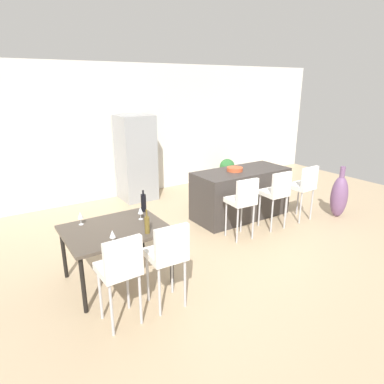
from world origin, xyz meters
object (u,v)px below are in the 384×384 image
(kitchen_island, at_px, (241,194))
(dining_chair_near, at_px, (120,267))
(dining_chair_far, at_px, (168,252))
(wine_bottle_end, at_px, (147,224))
(bar_chair_left, at_px, (243,199))
(wine_bottle_left, at_px, (144,203))
(wine_glass_middle, at_px, (140,211))
(floor_vase, at_px, (339,196))
(bar_chair_middle, at_px, (276,191))
(refrigerator, at_px, (136,158))
(potted_plant, at_px, (227,168))
(bar_chair_right, at_px, (304,185))
(wine_glass_right, at_px, (112,234))
(fruit_bowl, at_px, (235,169))
(dining_table, at_px, (115,233))
(wine_glass_far, at_px, (80,216))

(kitchen_island, bearing_deg, dining_chair_near, -151.34)
(dining_chair_far, distance_m, wine_bottle_end, 0.53)
(kitchen_island, xyz_separation_m, bar_chair_left, (-0.65, -0.78, 0.24))
(bar_chair_left, xyz_separation_m, wine_bottle_left, (-1.61, 0.28, 0.17))
(wine_glass_middle, height_order, floor_vase, floor_vase)
(bar_chair_middle, bearing_deg, wine_bottle_end, -171.27)
(refrigerator, relative_size, potted_plant, 3.09)
(bar_chair_right, bearing_deg, wine_glass_middle, 179.40)
(bar_chair_left, bearing_deg, potted_plant, 55.08)
(bar_chair_middle, distance_m, wine_glass_right, 3.16)
(kitchen_island, height_order, potted_plant, kitchen_island)
(wine_glass_middle, bearing_deg, fruit_bowl, 18.81)
(floor_vase, bearing_deg, dining_table, 177.16)
(wine_bottle_left, height_order, wine_glass_middle, wine_bottle_left)
(wine_glass_middle, distance_m, potted_plant, 4.73)
(kitchen_island, bearing_deg, potted_plant, 57.01)
(dining_table, height_order, refrigerator, refrigerator)
(dining_chair_near, bearing_deg, bar_chair_right, 13.02)
(wine_bottle_end, bearing_deg, wine_glass_middle, 75.07)
(dining_chair_far, xyz_separation_m, wine_bottle_end, (-0.00, 0.50, 0.15))
(bar_chair_middle, height_order, potted_plant, bar_chair_middle)
(kitchen_island, distance_m, wine_bottle_end, 2.84)
(wine_glass_far, xyz_separation_m, potted_plant, (4.49, 2.56, -0.52))
(wine_bottle_left, bearing_deg, fruit_bowl, 13.98)
(floor_vase, bearing_deg, bar_chair_left, 173.08)
(refrigerator, distance_m, floor_vase, 4.22)
(dining_chair_near, distance_m, wine_glass_far, 1.22)
(kitchen_island, xyz_separation_m, bar_chair_middle, (0.12, -0.78, 0.24))
(kitchen_island, distance_m, wine_glass_far, 3.21)
(wine_bottle_end, distance_m, floor_vase, 4.14)
(bar_chair_right, height_order, dining_table, bar_chair_right)
(dining_table, distance_m, wine_glass_middle, 0.45)
(wine_glass_far, xyz_separation_m, fruit_bowl, (3.00, 0.52, 0.09))
(bar_chair_middle, relative_size, fruit_bowl, 3.54)
(floor_vase, height_order, potted_plant, floor_vase)
(dining_chair_far, bearing_deg, wine_glass_far, 116.52)
(wine_glass_middle, distance_m, refrigerator, 3.08)
(wine_bottle_left, distance_m, potted_plant, 4.46)
(wine_glass_right, bearing_deg, wine_bottle_end, 7.05)
(bar_chair_left, height_order, refrigerator, refrigerator)
(wine_bottle_left, xyz_separation_m, floor_vase, (3.83, -0.55, -0.46))
(wine_bottle_left, bearing_deg, wine_bottle_end, -112.24)
(bar_chair_right, xyz_separation_m, refrigerator, (-2.05, 2.86, 0.22))
(wine_glass_middle, distance_m, wine_glass_far, 0.77)
(dining_chair_near, xyz_separation_m, wine_bottle_left, (0.84, 1.20, 0.17))
(wine_glass_right, bearing_deg, wine_glass_far, 100.74)
(dining_table, relative_size, potted_plant, 2.10)
(wine_glass_middle, height_order, wine_glass_far, same)
(bar_chair_middle, distance_m, wine_bottle_end, 2.70)
(refrigerator, bearing_deg, wine_bottle_end, -112.19)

